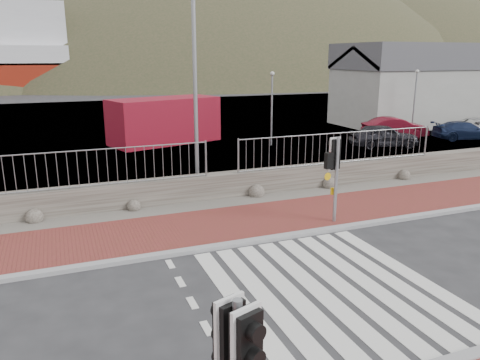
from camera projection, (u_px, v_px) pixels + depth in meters
name	position (u px, v px, depth m)	size (l,w,h in m)	color
ground	(330.00, 288.00, 10.29)	(220.00, 220.00, 0.00)	#28282B
sidewalk_far	(251.00, 221.00, 14.33)	(40.00, 3.00, 0.08)	maroon
kerb_far	(272.00, 238.00, 12.98)	(40.00, 0.25, 0.12)	gray
zebra_crossing	(330.00, 288.00, 10.29)	(4.62, 5.60, 0.01)	silver
gravel_strip	(229.00, 203.00, 16.13)	(40.00, 1.50, 0.06)	#59544C
stone_wall	(221.00, 186.00, 16.74)	(40.00, 0.60, 0.90)	#4A443D
railing	(222.00, 149.00, 16.25)	(18.07, 0.07, 1.22)	gray
quay	(132.00, 123.00, 35.39)	(120.00, 40.00, 0.50)	#4C4C4F
water	(94.00, 91.00, 66.89)	(220.00, 50.00, 0.05)	#3F4C54
harbor_building	(421.00, 84.00, 34.48)	(12.20, 6.20, 5.80)	#9E9E99
hills_backdrop	(126.00, 194.00, 97.70)	(254.00, 90.00, 100.00)	#303620
traffic_signal_far	(336.00, 162.00, 13.77)	(0.65, 0.28, 2.67)	gray
streetlight	(198.00, 66.00, 16.22)	(1.74, 0.34, 8.21)	gray
shipping_container	(164.00, 121.00, 27.22)	(6.23, 2.59, 2.59)	maroon
car_a	(384.00, 136.00, 26.03)	(1.51, 3.76, 1.28)	black
car_b	(395.00, 128.00, 28.87)	(1.37, 3.93, 1.29)	maroon
car_c	(465.00, 131.00, 28.38)	(1.54, 3.80, 1.10)	#131D3B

